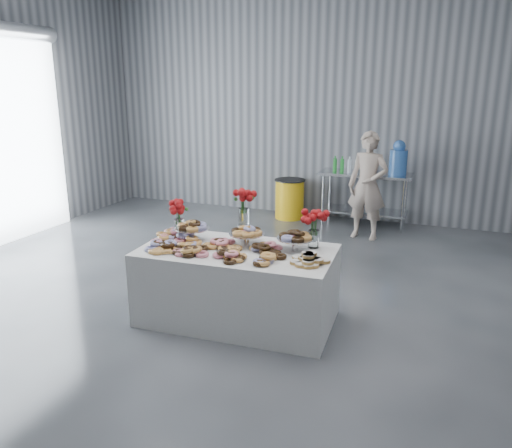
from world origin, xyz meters
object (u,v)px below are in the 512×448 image
Objects in this scene: person at (368,186)px; trash_barrel at (290,199)px; display_table at (237,285)px; water_jug at (398,159)px; prep_table at (365,189)px.

person reaches higher than trash_barrel.
display_table is 4.20m from water_jug.
water_jug is 0.79× the size of trash_barrel.
display_table is at bearing -105.24° from water_jug.
trash_barrel is (-1.81, 0.00, -0.80)m from water_jug.
display_table is 2.73× the size of trash_barrel.
display_table is 3.40m from person.
display_table is 1.16× the size of person.
display_table is at bearing -98.35° from prep_table.
person reaches higher than water_jug.
prep_table is 2.71× the size of water_jug.
person is 1.68m from trash_barrel.
water_jug is 1.98m from trash_barrel.
prep_table reaches higher than display_table.
trash_barrel is at bearing 180.00° from prep_table.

